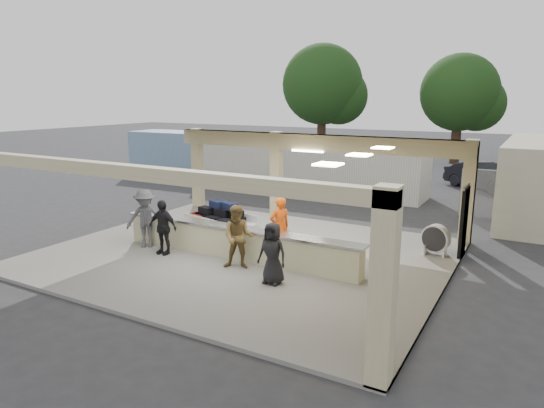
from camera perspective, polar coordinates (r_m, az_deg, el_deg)
The scene contains 15 objects.
ground at distance 15.35m, azimuth -3.21°, elevation -6.15°, with size 120.00×120.00×0.00m, color #2A2A2D.
pavilion at distance 15.41m, azimuth -1.28°, elevation -0.84°, with size 12.01×10.00×3.55m.
baggage_counter at distance 14.77m, azimuth -4.29°, elevation -4.53°, with size 8.20×0.58×0.98m.
luggage_cart at distance 16.77m, azimuth -6.16°, elevation -1.71°, with size 2.52×1.88×1.32m.
drum_fan at distance 15.84m, azimuth 18.71°, elevation -3.89°, with size 0.91×0.49×0.96m.
baggage_handler at distance 14.77m, azimuth 0.90°, elevation -2.71°, with size 0.68×0.37×1.86m, color #ED500C.
passenger_a at distance 13.78m, azimuth -3.98°, elevation -3.89°, with size 0.90×0.39×1.84m, color olive.
passenger_b at distance 15.40m, azimuth -12.75°, elevation -2.66°, with size 1.00×0.37×1.71m, color black.
passenger_c at distance 16.21m, azimuth -14.66°, elevation -1.64°, with size 1.24×0.43×1.91m, color #46464B.
passenger_d at distance 12.68m, azimuth 0.05°, elevation -5.81°, with size 0.80×0.33×1.64m, color black.
car_dark at distance 28.45m, azimuth 23.65°, elevation 3.01°, with size 1.53×4.34×1.45m, color black.
container_white at distance 25.83m, azimuth 3.80°, elevation 4.64°, with size 12.70×2.54×2.75m, color silver.
container_blue at distance 30.33m, azimuth -7.59°, elevation 5.72°, with size 10.53×2.53×2.74m, color #759DBC.
tree_left at distance 39.57m, azimuth 6.47°, elevation 13.44°, with size 6.60×6.30×9.00m.
tree_mid at distance 38.78m, azimuth 21.68°, elevation 11.75°, with size 6.00×5.60×8.00m.
Camera 1 is at (7.88, -12.22, 4.91)m, focal length 32.00 mm.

